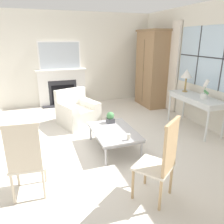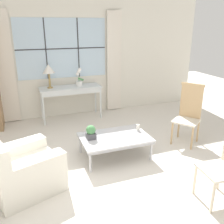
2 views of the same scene
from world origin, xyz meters
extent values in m
plane|color=silver|center=(0.00, 0.00, 0.00)|extent=(14.00, 14.00, 0.00)
cube|color=silver|center=(0.00, 3.03, 1.40)|extent=(7.20, 0.06, 2.80)
cube|color=silver|center=(0.00, 3.00, 1.63)|extent=(2.09, 0.01, 1.35)
cube|color=#2D2D33|center=(-0.38, 2.99, 1.63)|extent=(0.02, 0.02, 1.35)
cube|color=#2D2D33|center=(0.38, 2.99, 1.63)|extent=(0.02, 0.02, 1.35)
cube|color=#2D2D33|center=(0.00, 2.99, 1.63)|extent=(2.09, 0.02, 0.02)
cube|color=silver|center=(-1.27, 2.95, 1.25)|extent=(0.37, 0.06, 2.45)
cube|color=silver|center=(-3.03, 0.60, 1.40)|extent=(0.06, 7.20, 2.80)
cube|color=#2D2D33|center=(-2.83, 0.05, 0.02)|extent=(0.34, 1.30, 0.04)
cube|color=white|center=(-2.91, 0.05, 0.54)|extent=(0.18, 1.44, 1.09)
cube|color=white|center=(-2.88, 0.05, 1.11)|extent=(0.24, 1.52, 0.04)
cube|color=black|center=(-2.81, 0.05, 0.36)|extent=(0.02, 0.69, 0.60)
cube|color=#2D2D33|center=(-2.82, 0.05, 0.42)|extent=(0.01, 0.85, 0.76)
cube|color=white|center=(-2.98, 0.05, 1.53)|extent=(0.04, 1.26, 0.85)
cube|color=silver|center=(-2.96, 0.05, 1.53)|extent=(0.01, 1.18, 0.77)
cube|color=#93704C|center=(-1.99, 2.67, 1.11)|extent=(1.07, 0.56, 2.22)
cube|color=olive|center=(-1.99, 2.67, 2.25)|extent=(1.15, 0.62, 0.06)
cube|color=brown|center=(-1.99, 2.39, 1.06)|extent=(0.01, 0.01, 1.86)
sphere|color=#997F4C|center=(-2.04, 2.38, 1.11)|extent=(0.03, 0.03, 0.03)
sphere|color=#997F4C|center=(-1.94, 2.38, 1.11)|extent=(0.03, 0.03, 0.03)
cube|color=silver|center=(0.08, 2.68, 0.77)|extent=(1.42, 0.52, 0.03)
cube|color=silver|center=(0.08, 2.68, 0.70)|extent=(1.36, 0.50, 0.10)
cylinder|color=silver|center=(-0.59, 2.46, 0.38)|extent=(0.04, 0.04, 0.75)
cylinder|color=silver|center=(0.75, 2.46, 0.38)|extent=(0.04, 0.04, 0.75)
cylinder|color=silver|center=(-0.59, 2.90, 0.38)|extent=(0.04, 0.04, 0.75)
cylinder|color=silver|center=(0.75, 2.90, 0.38)|extent=(0.04, 0.04, 0.75)
cylinder|color=#9E7F47|center=(-0.38, 2.72, 0.80)|extent=(0.12, 0.12, 0.02)
cylinder|color=#9E7F47|center=(-0.38, 2.72, 0.97)|extent=(0.04, 0.04, 0.32)
cone|color=white|center=(-0.38, 2.72, 1.23)|extent=(0.27, 0.27, 0.20)
cylinder|color=white|center=(0.30, 2.70, 0.84)|extent=(0.15, 0.15, 0.11)
cylinder|color=#47844C|center=(0.30, 2.70, 1.05)|extent=(0.01, 0.01, 0.30)
cube|color=#47844C|center=(0.34, 2.70, 0.94)|extent=(0.14, 0.02, 0.09)
sphere|color=white|center=(0.27, 2.71, 1.06)|extent=(0.08, 0.08, 0.08)
sphere|color=white|center=(0.30, 2.71, 1.12)|extent=(0.08, 0.08, 0.08)
sphere|color=white|center=(0.32, 2.71, 1.17)|extent=(0.08, 0.08, 0.08)
cube|color=silver|center=(-1.06, 0.18, 0.22)|extent=(1.08, 1.04, 0.44)
cube|color=silver|center=(-1.39, 0.06, 0.64)|extent=(0.42, 0.81, 0.40)
cube|color=silver|center=(-1.16, 0.46, 0.29)|extent=(0.88, 0.48, 0.58)
cube|color=silver|center=(-0.96, -0.11, 0.29)|extent=(0.88, 0.48, 0.58)
cube|color=beige|center=(1.84, 0.61, 0.46)|extent=(0.62, 0.62, 0.03)
cube|color=tan|center=(2.00, 0.73, 0.78)|extent=(0.27, 0.35, 0.62)
cube|color=tan|center=(2.00, 0.73, 1.11)|extent=(0.29, 0.37, 0.05)
cylinder|color=tan|center=(1.80, 0.34, 0.22)|extent=(0.04, 0.04, 0.44)
cylinder|color=tan|center=(1.57, 0.65, 0.22)|extent=(0.04, 0.04, 0.44)
cylinder|color=tan|center=(2.10, 0.57, 0.22)|extent=(0.04, 0.04, 0.44)
cylinder|color=tan|center=(1.88, 0.88, 0.22)|extent=(0.04, 0.04, 0.44)
cube|color=beige|center=(1.21, -0.93, 0.45)|extent=(0.48, 0.48, 0.03)
cube|color=beige|center=(1.41, -0.95, 0.76)|extent=(0.07, 0.41, 0.59)
cube|color=beige|center=(1.41, -0.95, 1.07)|extent=(0.08, 0.43, 0.05)
cylinder|color=beige|center=(1.01, -1.10, 0.22)|extent=(0.04, 0.04, 0.43)
cylinder|color=beige|center=(1.04, -0.72, 0.22)|extent=(0.04, 0.04, 0.43)
cylinder|color=beige|center=(1.38, -1.13, 0.22)|extent=(0.04, 0.04, 0.43)
cylinder|color=beige|center=(1.42, -0.76, 0.22)|extent=(0.04, 0.04, 0.43)
cube|color=#BCBCC1|center=(0.40, 0.58, 0.36)|extent=(1.15, 0.76, 0.03)
cube|color=#A0A0A4|center=(0.40, 0.58, 0.33)|extent=(1.13, 0.75, 0.04)
cylinder|color=#BCBCC1|center=(-0.13, 0.25, 0.18)|extent=(0.04, 0.04, 0.35)
cylinder|color=#BCBCC1|center=(0.92, 0.25, 0.18)|extent=(0.04, 0.04, 0.35)
cylinder|color=#BCBCC1|center=(-0.13, 0.92, 0.18)|extent=(0.04, 0.04, 0.35)
cylinder|color=#BCBCC1|center=(0.92, 0.92, 0.18)|extent=(0.04, 0.04, 0.35)
cube|color=#4C4C51|center=(0.00, 0.65, 0.43)|extent=(0.15, 0.15, 0.10)
sphere|color=#47844C|center=(0.00, 0.65, 0.53)|extent=(0.16, 0.16, 0.16)
cylinder|color=silver|center=(0.87, 0.68, 0.38)|extent=(0.08, 0.08, 0.01)
cylinder|color=silver|center=(0.87, 0.68, 0.44)|extent=(0.06, 0.06, 0.10)
cylinder|color=black|center=(0.87, 0.68, 0.50)|extent=(0.00, 0.00, 0.01)
camera|label=1|loc=(3.97, -0.71, 2.03)|focal=35.00mm
camera|label=2|loc=(-0.97, -2.99, 2.17)|focal=40.00mm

